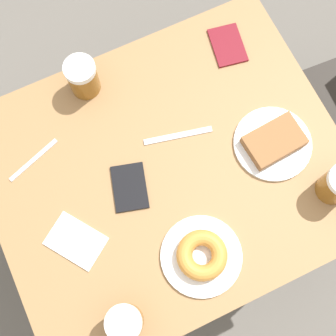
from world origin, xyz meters
TOP-DOWN VIEW (x-y plane):
  - ground_plane at (0.00, 0.00)m, footprint 8.00×8.00m
  - table at (0.00, 0.00)m, footprint 0.79×0.95m
  - plate_with_cake at (0.06, 0.29)m, footprint 0.21×0.21m
  - plate_with_donut at (0.24, -0.02)m, footprint 0.21×0.21m
  - beer_mug_left at (0.31, -0.26)m, footprint 0.08×0.08m
  - beer_mug_right at (-0.32, -0.10)m, footprint 0.08×0.08m
  - napkin_folded at (0.07, -0.29)m, footprint 0.17×0.16m
  - fork at (-0.18, -0.32)m, footprint 0.06×0.16m
  - knife at (-0.08, 0.07)m, footprint 0.06×0.19m
  - passport_near_edge at (-0.26, 0.32)m, footprint 0.14×0.11m
  - passport_far_edge at (0.00, -0.11)m, footprint 0.15×0.12m

SIDE VIEW (x-z plane):
  - ground_plane at x=0.00m, z-range 0.00..0.00m
  - table at x=0.00m, z-range 0.32..1.09m
  - knife at x=-0.08m, z-range 0.78..0.78m
  - fork at x=-0.18m, z-range 0.78..0.78m
  - napkin_folded at x=0.07m, z-range 0.78..0.78m
  - passport_near_edge at x=-0.26m, z-range 0.78..0.78m
  - passport_far_edge at x=0.00m, z-range 0.78..0.78m
  - plate_with_cake at x=0.06m, z-range 0.77..0.81m
  - plate_with_donut at x=0.24m, z-range 0.77..0.82m
  - beer_mug_left at x=0.31m, z-range 0.78..0.89m
  - beer_mug_right at x=-0.32m, z-range 0.78..0.89m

